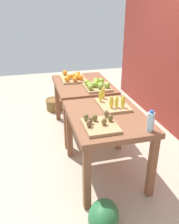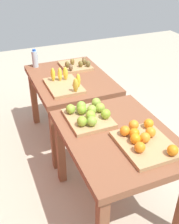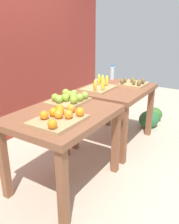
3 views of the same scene
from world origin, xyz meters
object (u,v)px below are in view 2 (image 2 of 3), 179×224
(banana_crate, at_px, (64,84))
(water_bottle, at_px, (35,59))
(kiwi_bin, at_px, (76,65))
(apple_bin, at_px, (89,114))
(display_table_left, at_px, (118,146))
(display_table_right, at_px, (71,87))
(orange_bin, at_px, (144,140))
(watermelon_pile, at_px, (69,92))

(banana_crate, relative_size, water_bottle, 2.11)
(kiwi_bin, xyz_separation_m, water_bottle, (0.20, 0.43, 0.07))
(apple_bin, distance_m, water_bottle, 1.28)
(kiwi_bin, bearing_deg, display_table_left, 173.57)
(display_table_left, xyz_separation_m, apple_bin, (0.28, 0.13, 0.16))
(banana_crate, bearing_deg, apple_bin, -179.97)
(display_table_right, relative_size, kiwi_bin, 2.86)
(banana_crate, relative_size, kiwi_bin, 1.22)
(display_table_left, relative_size, apple_bin, 2.60)
(orange_bin, distance_m, watermelon_pile, 2.26)
(apple_bin, relative_size, banana_crate, 0.90)
(kiwi_bin, relative_size, watermelon_pile, 0.54)
(display_table_left, bearing_deg, orange_bin, -149.41)
(display_table_right, bearing_deg, orange_bin, -175.28)
(apple_bin, height_order, kiwi_bin, apple_bin)
(display_table_right, bearing_deg, display_table_left, 180.00)
(orange_bin, relative_size, water_bottle, 2.17)
(water_bottle, height_order, watermelon_pile, water_bottle)
(apple_bin, height_order, watermelon_pile, apple_bin)
(display_table_right, height_order, watermelon_pile, display_table_right)
(display_table_left, height_order, orange_bin, orange_bin)
(orange_bin, bearing_deg, display_table_right, 4.72)
(apple_bin, distance_m, watermelon_pile, 1.86)
(kiwi_bin, bearing_deg, orange_bin, 178.33)
(watermelon_pile, bearing_deg, banana_crate, 160.11)
(orange_bin, xyz_separation_m, banana_crate, (1.10, 0.24, -0.00))
(watermelon_pile, bearing_deg, display_table_left, 172.82)
(display_table_left, distance_m, water_bottle, 1.59)
(display_table_right, height_order, kiwi_bin, kiwi_bin)
(apple_bin, distance_m, kiwi_bin, 1.11)
(orange_bin, bearing_deg, banana_crate, 12.24)
(orange_bin, height_order, watermelon_pile, orange_bin)
(apple_bin, height_order, banana_crate, banana_crate)
(kiwi_bin, height_order, watermelon_pile, kiwi_bin)
(watermelon_pile, bearing_deg, orange_bin, 176.26)
(display_table_right, distance_m, kiwi_bin, 0.31)
(orange_bin, bearing_deg, water_bottle, 12.53)
(banana_crate, bearing_deg, water_bottle, 13.03)
(banana_crate, bearing_deg, kiwi_bin, -33.21)
(apple_bin, relative_size, watermelon_pile, 0.60)
(orange_bin, bearing_deg, display_table_left, 30.59)
(display_table_right, distance_m, water_bottle, 0.56)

